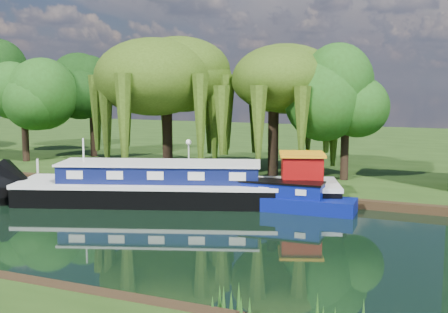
% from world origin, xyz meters
% --- Properties ---
extents(ground, '(120.00, 120.00, 0.00)m').
position_xyz_m(ground, '(0.00, 0.00, 0.00)').
color(ground, black).
extents(far_bank, '(120.00, 52.00, 0.45)m').
position_xyz_m(far_bank, '(0.00, 34.00, 0.23)').
color(far_bank, '#1C370F').
rests_on(far_bank, ground).
extents(dutch_barge, '(17.89, 9.59, 3.71)m').
position_xyz_m(dutch_barge, '(2.41, 5.64, 0.92)').
color(dutch_barge, black).
rests_on(dutch_barge, ground).
extents(narrowboat, '(11.24, 2.39, 1.63)m').
position_xyz_m(narrowboat, '(6.31, 6.16, 0.58)').
color(narrowboat, navy).
rests_on(narrowboat, ground).
extents(willow_left, '(7.35, 7.35, 8.81)m').
position_xyz_m(willow_left, '(-2.34, 12.87, 6.85)').
color(willow_left, black).
rests_on(willow_left, far_bank).
extents(willow_right, '(6.45, 6.45, 7.86)m').
position_xyz_m(willow_right, '(5.05, 13.95, 6.18)').
color(willow_right, black).
rests_on(willow_right, far_bank).
extents(tree_far_left, '(4.83, 4.83, 7.78)m').
position_xyz_m(tree_far_left, '(-15.07, 12.86, 5.78)').
color(tree_far_left, black).
rests_on(tree_far_left, far_bank).
extents(tree_far_mid, '(4.81, 4.81, 7.86)m').
position_xyz_m(tree_far_mid, '(-11.99, 17.51, 5.88)').
color(tree_far_mid, black).
rests_on(tree_far_mid, far_bank).
extents(tree_far_right, '(4.51, 4.51, 7.39)m').
position_xyz_m(tree_far_right, '(9.78, 14.09, 5.54)').
color(tree_far_right, black).
rests_on(tree_far_right, far_bank).
extents(lamppost, '(0.36, 0.36, 2.56)m').
position_xyz_m(lamppost, '(0.50, 10.50, 2.42)').
color(lamppost, silver).
rests_on(lamppost, far_bank).
extents(mooring_posts, '(19.16, 0.16, 1.00)m').
position_xyz_m(mooring_posts, '(-0.50, 8.40, 0.95)').
color(mooring_posts, silver).
rests_on(mooring_posts, far_bank).
extents(reeds_near, '(33.70, 1.50, 1.10)m').
position_xyz_m(reeds_near, '(6.87, -7.57, 0.55)').
color(reeds_near, '#1E4C14').
rests_on(reeds_near, ground).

